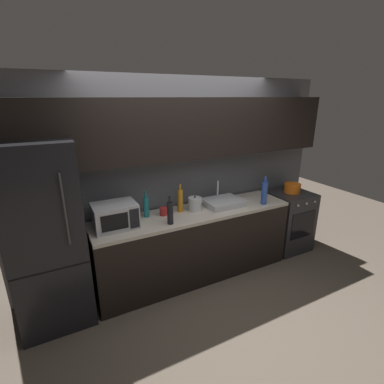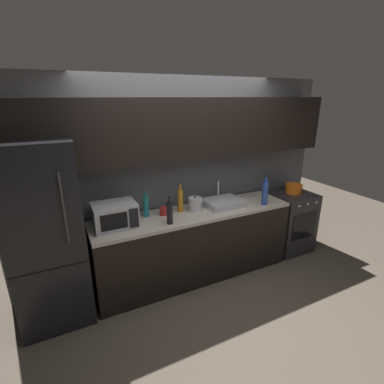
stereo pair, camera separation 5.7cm
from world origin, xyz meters
The scene contains 14 objects.
ground_plane centered at (0.00, 0.00, 0.00)m, with size 10.00×10.00×0.00m, color #4C4238.
back_wall centered at (0.00, 1.20, 1.55)m, with size 4.28×0.44×2.50m.
counter_run centered at (0.00, 0.90, 0.45)m, with size 2.54×0.60×0.90m.
refrigerator centered at (-1.65, 0.90, 0.95)m, with size 0.68×0.69×1.90m.
oven_range centered at (1.61, 0.90, 0.45)m, with size 0.60×0.62×0.90m.
microwave centered at (-0.97, 0.92, 1.04)m, with size 0.46×0.35×0.27m.
sink_basin centered at (0.43, 0.93, 0.94)m, with size 0.48×0.38×0.30m.
kettle centered at (0.02, 0.95, 0.98)m, with size 0.20×0.17×0.19m.
wine_bottle_amber centered at (-0.16, 0.99, 1.05)m, with size 0.07×0.07×0.35m.
wine_bottle_blue centered at (0.94, 0.72, 1.06)m, with size 0.08×0.08×0.38m.
wine_bottle_dark centered at (-0.41, 0.72, 1.03)m, with size 0.07×0.07×0.33m.
wine_bottle_teal centered at (-0.58, 1.03, 1.03)m, with size 0.07×0.07×0.32m.
mug_red centered at (-0.39, 0.98, 0.95)m, with size 0.09×0.09×0.10m, color #A82323.
cooking_pot centered at (1.64, 0.90, 0.97)m, with size 0.24×0.24×0.13m.
Camera 2 is at (-1.48, -2.00, 2.26)m, focal length 26.56 mm.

